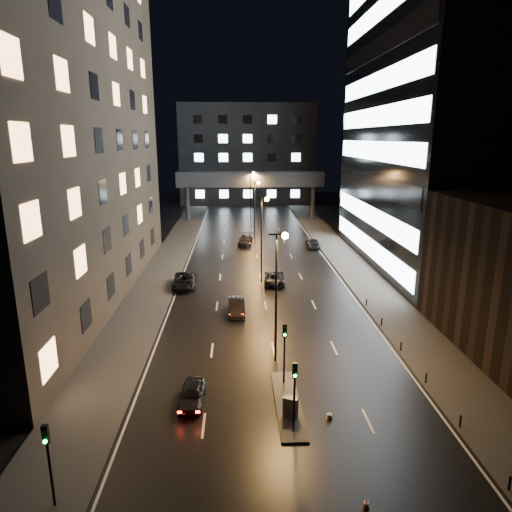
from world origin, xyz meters
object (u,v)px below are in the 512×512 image
object	(u,v)px
car_away_b	(236,306)
utility_cabinet	(291,407)
car_away_a	(192,394)
car_away_d	(245,240)
car_toward_a	(275,277)
car_toward_b	(313,243)
car_away_c	(184,281)

from	to	relation	value
car_away_b	utility_cabinet	world-z (taller)	car_away_b
car_away_a	car_away_b	distance (m)	15.81
car_away_b	car_away_d	size ratio (longest dim) A/B	0.86
car_toward_a	car_toward_b	size ratio (longest dim) A/B	1.08
car_toward_b	car_toward_a	bearing A→B (deg)	69.42
car_away_c	utility_cabinet	size ratio (longest dim) A/B	4.28
car_away_b	car_away_c	size ratio (longest dim) A/B	0.82
car_away_a	car_away_c	distance (m)	24.11
car_away_c	car_away_d	bearing A→B (deg)	68.90
utility_cabinet	car_toward_b	bearing A→B (deg)	102.27
car_away_d	car_toward_a	xyz separation A→B (m)	(3.04, -20.11, -0.04)
car_away_a	car_toward_b	xyz separation A→B (m)	(14.90, 42.68, 0.05)
car_away_c	car_toward_a	xyz separation A→B (m)	(10.54, 1.10, -0.05)
car_away_a	car_toward_a	world-z (taller)	car_toward_a
car_away_c	car_away_d	xyz separation A→B (m)	(7.50, 21.21, -0.01)
car_away_c	car_toward_a	bearing A→B (deg)	4.31
car_toward_a	utility_cabinet	xyz separation A→B (m)	(-1.25, -26.95, 0.08)
car_away_d	car_toward_b	size ratio (longest dim) A/B	1.09
car_away_d	car_toward_a	distance (m)	20.34
car_toward_b	utility_cabinet	bearing A→B (deg)	81.27
car_away_a	car_away_d	xyz separation A→B (m)	(4.40, 45.12, 0.11)
car_away_a	utility_cabinet	distance (m)	6.49
car_away_d	utility_cabinet	size ratio (longest dim) A/B	4.04
utility_cabinet	car_away_b	bearing A→B (deg)	123.95
car_away_a	car_away_d	world-z (taller)	car_away_d
car_away_b	car_away_d	xyz separation A→B (m)	(1.49, 29.58, 0.01)
car_toward_b	utility_cabinet	size ratio (longest dim) A/B	3.71
car_away_a	car_away_c	world-z (taller)	car_away_c
car_away_b	car_toward_a	world-z (taller)	car_away_b
car_away_d	utility_cabinet	distance (m)	47.10
car_away_c	car_away_b	bearing A→B (deg)	-55.96
car_away_d	utility_cabinet	world-z (taller)	car_away_d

